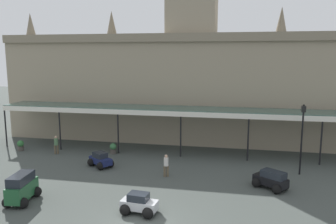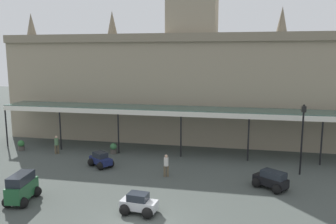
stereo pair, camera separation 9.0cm
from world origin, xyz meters
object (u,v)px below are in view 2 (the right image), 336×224
Objects in this scene: car_silver_sedan at (139,205)px; planter_forecourt_centre at (21,145)px; car_green_van at (22,189)px; car_black_estate at (271,181)px; car_navy_sedan at (101,161)px; victorian_lamppost at (302,132)px; planter_near_kerb at (113,148)px; pedestrian_crossing_forecourt at (57,144)px; pedestrian_beside_cars at (166,165)px.

planter_forecourt_centre is at bearing 144.67° from car_silver_sedan.
car_green_van is 12.44m from planter_forecourt_centre.
car_black_estate is at bearing 34.55° from car_silver_sedan.
car_navy_sedan is 0.42× the size of victorian_lamppost.
car_green_van is 2.59× the size of planter_near_kerb.
car_black_estate is 4.91m from victorian_lamppost.
car_green_van is 10.35m from pedestrian_crossing_forecourt.
car_silver_sedan is at bearing -42.95° from pedestrian_crossing_forecourt.
pedestrian_crossing_forecourt and pedestrian_beside_cars have the same top height.
car_silver_sedan is 12.37m from planter_near_kerb.
victorian_lamppost is at bearing -3.66° from pedestrian_crossing_forecourt.
pedestrian_beside_cars is (7.64, 6.07, 0.10)m from car_green_van.
car_navy_sedan reaches higher than planter_near_kerb.
victorian_lamppost is at bearing 26.16° from car_green_van.
car_silver_sedan is (5.32, -7.29, 0.00)m from car_navy_sedan.
car_silver_sedan is at bearing -145.45° from car_black_estate.
car_silver_sedan is 13.43m from victorian_lamppost.
car_navy_sedan is 1.35× the size of pedestrian_crossing_forecourt.
car_silver_sedan is at bearing -92.48° from pedestrian_beside_cars.
car_silver_sedan is 2.22× the size of planter_forecourt_centre.
planter_forecourt_centre is at bearing -175.23° from planter_near_kerb.
car_green_van is 9.76m from pedestrian_beside_cars.
pedestrian_crossing_forecourt is at bearing 153.89° from car_navy_sedan.
car_green_van is at bearing -160.96° from car_black_estate.
car_black_estate reaches higher than planter_forecourt_centre.
car_navy_sedan is 5.72m from pedestrian_beside_cars.
pedestrian_beside_cars is at bearing -165.86° from victorian_lamppost.
planter_forecourt_centre is at bearing 174.44° from pedestrian_crossing_forecourt.
planter_near_kerb is at bearing 94.99° from car_navy_sedan.
pedestrian_beside_cars reaches higher than car_black_estate.
pedestrian_crossing_forecourt is at bearing 165.63° from car_black_estate.
victorian_lamppost reaches higher than car_black_estate.
victorian_lamppost is 24.66m from planter_forecourt_centre.
car_green_van is at bearing -71.72° from pedestrian_crossing_forecourt.
car_green_van is 2.59× the size of planter_forecourt_centre.
car_black_estate reaches higher than car_navy_sedan.
pedestrian_crossing_forecourt reaches higher than car_silver_sedan.
pedestrian_crossing_forecourt is 1.74× the size of planter_near_kerb.
pedestrian_crossing_forecourt is at bearing 176.34° from victorian_lamppost.
car_green_van is (-2.06, -7.23, 0.30)m from car_navy_sedan.
pedestrian_beside_cars reaches higher than car_silver_sedan.
car_navy_sedan is at bearing 74.13° from car_green_van.
car_green_van reaches higher than planter_forecourt_centre.
car_black_estate is 1.45× the size of pedestrian_crossing_forecourt.
pedestrian_beside_cars reaches higher than car_navy_sedan.
planter_forecourt_centre is 8.87m from planter_near_kerb.
pedestrian_crossing_forecourt reaches higher than car_black_estate.
car_navy_sedan is 5.92m from pedestrian_crossing_forecourt.
car_green_van is 0.47× the size of victorian_lamppost.
pedestrian_crossing_forecourt is (-18.21, 4.66, 0.34)m from car_black_estate.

